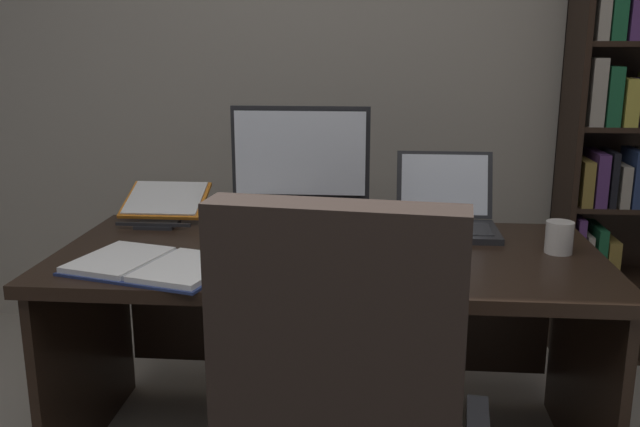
% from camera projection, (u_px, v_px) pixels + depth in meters
% --- Properties ---
extents(wall_back, '(5.34, 0.12, 2.58)m').
position_uv_depth(wall_back, '(342.00, 58.00, 3.13)').
color(wall_back, '#A89E8E').
rests_on(wall_back, ground).
extents(desk, '(1.72, 0.80, 0.71)m').
position_uv_depth(desk, '(330.00, 297.00, 2.30)').
color(desk, black).
rests_on(desk, ground).
extents(bookshelf, '(0.75, 0.32, 2.03)m').
position_uv_depth(bookshelf, '(640.00, 121.00, 2.86)').
color(bookshelf, black).
rests_on(bookshelf, ground).
extents(monitor, '(0.49, 0.16, 0.43)m').
position_uv_depth(monitor, '(300.00, 167.00, 2.40)').
color(monitor, '#232326').
rests_on(monitor, desk).
extents(laptop, '(0.35, 0.34, 0.26)m').
position_uv_depth(laptop, '(446.00, 215.00, 2.41)').
color(laptop, '#232326').
rests_on(laptop, desk).
extents(keyboard, '(0.42, 0.15, 0.02)m').
position_uv_depth(keyboard, '(284.00, 263.00, 2.02)').
color(keyboard, '#232326').
rests_on(keyboard, desk).
extents(computer_mouse, '(0.06, 0.10, 0.04)m').
position_uv_depth(computer_mouse, '(386.00, 263.00, 1.99)').
color(computer_mouse, '#232326').
rests_on(computer_mouse, desk).
extents(reading_stand_with_book, '(0.30, 0.28, 0.12)m').
position_uv_depth(reading_stand_with_book, '(164.00, 203.00, 2.54)').
color(reading_stand_with_book, '#232326').
rests_on(reading_stand_with_book, desk).
extents(open_binder, '(0.52, 0.41, 0.02)m').
position_uv_depth(open_binder, '(152.00, 265.00, 2.00)').
color(open_binder, navy).
rests_on(open_binder, desk).
extents(notepad, '(0.16, 0.22, 0.01)m').
position_uv_depth(notepad, '(239.00, 242.00, 2.26)').
color(notepad, white).
rests_on(notepad, desk).
extents(pen, '(0.14, 0.04, 0.01)m').
position_uv_depth(pen, '(245.00, 239.00, 2.26)').
color(pen, black).
rests_on(pen, notepad).
extents(coffee_mug, '(0.09, 0.09, 0.10)m').
position_uv_depth(coffee_mug, '(559.00, 237.00, 2.15)').
color(coffee_mug, silver).
rests_on(coffee_mug, desk).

